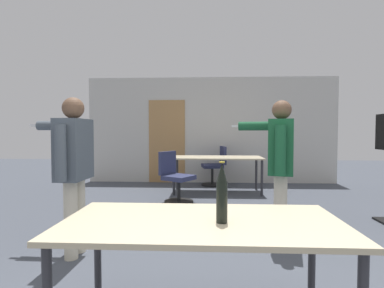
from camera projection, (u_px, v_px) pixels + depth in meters
back_wall at (210, 131)px, 7.44m from camera, size 6.13×0.12×2.61m
conference_table_near at (202, 232)px, 1.77m from camera, size 1.64×0.80×0.74m
conference_table_far at (217, 160)px, 6.23m from camera, size 1.86×0.79×0.74m
person_near_casual at (73, 161)px, 3.03m from camera, size 0.74×0.64×1.61m
person_right_polo at (280, 158)px, 3.42m from camera, size 0.72×0.81×1.62m
office_chair_far_right at (215, 167)px, 7.06m from camera, size 0.59×0.54×0.92m
office_chair_mid_tucked at (175, 179)px, 5.39m from camera, size 0.68×0.66×0.91m
beer_bottle at (222, 194)px, 1.71m from camera, size 0.07×0.07×0.35m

